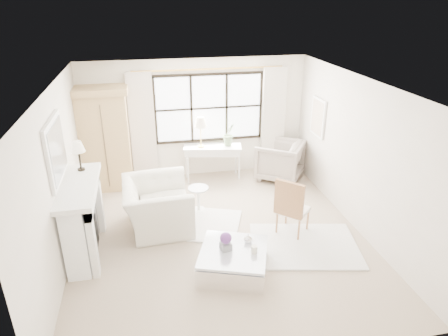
% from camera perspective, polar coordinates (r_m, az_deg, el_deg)
% --- Properties ---
extents(floor, '(5.50, 5.50, 0.00)m').
position_cam_1_polar(floor, '(7.21, -0.61, -9.72)').
color(floor, tan).
rests_on(floor, ground).
extents(ceiling, '(5.50, 5.50, 0.00)m').
position_cam_1_polar(ceiling, '(6.14, -0.73, 11.77)').
color(ceiling, white).
rests_on(ceiling, ground).
extents(wall_back, '(5.00, 0.00, 5.00)m').
position_cam_1_polar(wall_back, '(9.11, -4.02, 6.98)').
color(wall_back, white).
rests_on(wall_back, ground).
extents(wall_front, '(5.00, 0.00, 5.00)m').
position_cam_1_polar(wall_front, '(4.26, 6.71, -14.57)').
color(wall_front, beige).
rests_on(wall_front, ground).
extents(wall_left, '(0.00, 5.50, 5.50)m').
position_cam_1_polar(wall_left, '(6.60, -22.51, -1.63)').
color(wall_left, beige).
rests_on(wall_left, ground).
extents(wall_right, '(0.00, 5.50, 5.50)m').
position_cam_1_polar(wall_right, '(7.41, 18.67, 1.72)').
color(wall_right, beige).
rests_on(wall_right, ground).
extents(window_pane, '(2.40, 0.02, 1.50)m').
position_cam_1_polar(window_pane, '(9.06, -2.15, 8.58)').
color(window_pane, white).
rests_on(window_pane, wall_back).
extents(window_frame, '(2.50, 0.04, 1.50)m').
position_cam_1_polar(window_frame, '(9.05, -2.14, 8.56)').
color(window_frame, black).
rests_on(window_frame, wall_back).
extents(curtain_rod, '(3.30, 0.04, 0.04)m').
position_cam_1_polar(curtain_rod, '(8.82, -2.17, 13.94)').
color(curtain_rod, '#BD8F41').
rests_on(curtain_rod, wall_back).
extents(curtain_left, '(0.55, 0.10, 2.47)m').
position_cam_1_polar(curtain_left, '(8.98, -11.55, 5.52)').
color(curtain_left, beige).
rests_on(curtain_left, ground).
extents(curtain_right, '(0.55, 0.10, 2.47)m').
position_cam_1_polar(curtain_right, '(9.45, 7.03, 6.74)').
color(curtain_right, beige).
rests_on(curtain_right, ground).
extents(fireplace, '(0.58, 1.66, 1.26)m').
position_cam_1_polar(fireplace, '(6.87, -19.74, -6.78)').
color(fireplace, white).
rests_on(fireplace, ground).
extents(mirror_frame, '(0.05, 1.15, 0.95)m').
position_cam_1_polar(mirror_frame, '(6.41, -22.92, 2.35)').
color(mirror_frame, white).
rests_on(mirror_frame, wall_left).
extents(mirror_glass, '(0.02, 1.00, 0.80)m').
position_cam_1_polar(mirror_glass, '(6.40, -22.66, 2.38)').
color(mirror_glass, silver).
rests_on(mirror_glass, wall_left).
extents(art_frame, '(0.04, 0.62, 0.82)m').
position_cam_1_polar(art_frame, '(8.76, 13.29, 7.06)').
color(art_frame, white).
rests_on(art_frame, wall_right).
extents(art_canvas, '(0.01, 0.52, 0.72)m').
position_cam_1_polar(art_canvas, '(8.75, 13.17, 7.06)').
color(art_canvas, beige).
rests_on(art_canvas, wall_right).
extents(mantel_lamp, '(0.22, 0.22, 0.51)m').
position_cam_1_polar(mantel_lamp, '(6.93, -20.15, 2.69)').
color(mantel_lamp, black).
rests_on(mantel_lamp, fireplace).
extents(armoire, '(1.13, 0.71, 2.24)m').
position_cam_1_polar(armoire, '(8.85, -16.60, 4.07)').
color(armoire, tan).
rests_on(armoire, floor).
extents(console_table, '(1.36, 0.68, 0.80)m').
position_cam_1_polar(console_table, '(9.16, -1.64, 0.82)').
color(console_table, silver).
rests_on(console_table, floor).
extents(console_lamp, '(0.28, 0.28, 0.69)m').
position_cam_1_polar(console_lamp, '(8.80, -3.39, 6.43)').
color(console_lamp, '#BA9840').
rests_on(console_lamp, console_table).
extents(orchid_plant, '(0.37, 0.34, 0.53)m').
position_cam_1_polar(orchid_plant, '(8.98, 0.72, 4.88)').
color(orchid_plant, '#5B724C').
rests_on(orchid_plant, console_table).
extents(side_table, '(0.40, 0.40, 0.51)m').
position_cam_1_polar(side_table, '(7.85, -3.67, -3.96)').
color(side_table, white).
rests_on(side_table, floor).
extents(rug_left, '(1.98, 1.69, 0.03)m').
position_cam_1_polar(rug_left, '(7.56, -4.29, -7.89)').
color(rug_left, white).
rests_on(rug_left, floor).
extents(rug_right, '(2.03, 1.68, 0.03)m').
position_cam_1_polar(rug_right, '(7.08, 11.40, -10.78)').
color(rug_right, silver).
rests_on(rug_right, floor).
extents(club_armchair, '(1.23, 1.39, 0.88)m').
position_cam_1_polar(club_armchair, '(7.36, -9.50, -5.30)').
color(club_armchair, silver).
rests_on(club_armchair, floor).
extents(wingback_chair, '(1.34, 1.34, 0.89)m').
position_cam_1_polar(wingback_chair, '(9.25, 7.96, 1.11)').
color(wingback_chair, '#A19388').
rests_on(wingback_chair, floor).
extents(french_chair, '(0.68, 0.68, 1.08)m').
position_cam_1_polar(french_chair, '(7.23, 9.69, -7.06)').
color(french_chair, '#AF7749').
rests_on(french_chair, floor).
extents(coffee_table, '(1.28, 1.28, 0.38)m').
position_cam_1_polar(coffee_table, '(6.32, 1.34, -13.13)').
color(coffee_table, white).
rests_on(coffee_table, floor).
extents(planter_box, '(0.18, 0.18, 0.12)m').
position_cam_1_polar(planter_box, '(6.19, 0.25, -11.11)').
color(planter_box, slate).
rests_on(planter_box, coffee_table).
extents(planter_flowers, '(0.18, 0.18, 0.18)m').
position_cam_1_polar(planter_flowers, '(6.11, 0.26, -9.98)').
color(planter_flowers, '#5D2F76').
rests_on(planter_flowers, planter_box).
extents(pillar_candle, '(0.09, 0.09, 0.12)m').
position_cam_1_polar(pillar_candle, '(6.13, 4.34, -11.53)').
color(pillar_candle, beige).
rests_on(pillar_candle, coffee_table).
extents(coffee_vase, '(0.17, 0.17, 0.14)m').
position_cam_1_polar(coffee_vase, '(6.35, 3.46, -10.03)').
color(coffee_vase, silver).
rests_on(coffee_vase, coffee_table).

